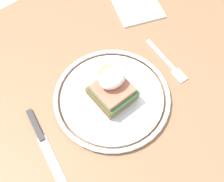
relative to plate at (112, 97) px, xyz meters
name	(u,v)px	position (x,y,z in m)	size (l,w,h in m)	color
ground_plane	(119,171)	(-0.04, 0.01, -0.74)	(6.00, 6.00, 0.00)	#B2ADA3
dining_table	(125,111)	(-0.04, 0.01, -0.11)	(1.13, 0.82, 0.73)	#846042
plate	(112,97)	(0.00, 0.00, 0.00)	(0.26, 0.26, 0.02)	silver
sandwich	(112,88)	(0.00, 0.00, 0.04)	(0.10, 0.12, 0.08)	brown
fork	(167,62)	(-0.16, 0.01, -0.01)	(0.03, 0.14, 0.00)	silver
knife	(43,140)	(0.17, -0.01, -0.01)	(0.05, 0.19, 0.01)	#2D2D2D
napkin	(137,5)	(-0.23, -0.18, 0.00)	(0.12, 0.13, 0.01)	white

